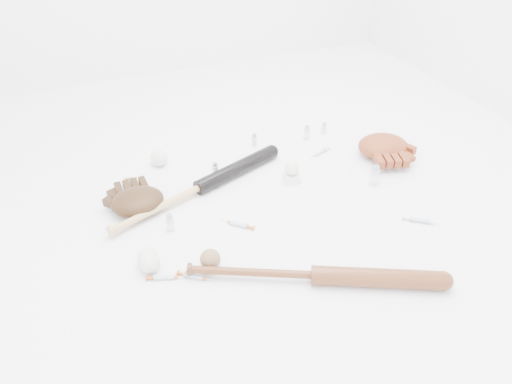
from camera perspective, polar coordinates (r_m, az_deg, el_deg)
name	(u,v)px	position (r m, az deg, el deg)	size (l,w,h in m)	color
bat_dark	(200,187)	(2.06, -6.47, 0.53)	(0.87, 0.06, 0.06)	black
bat_wood	(314,275)	(1.67, 6.66, -9.41)	(0.89, 0.06, 0.06)	brown
glove_dark	(137,201)	(2.00, -13.41, -1.02)	(0.25, 0.25, 0.09)	#321E0E
glove_tan	(383,146)	(2.36, 14.32, 5.12)	(0.27, 0.27, 0.10)	maroon
trading_card	(131,183)	(2.19, -14.14, 1.03)	(0.06, 0.08, 0.00)	gold
pedestal	(292,178)	(2.13, 4.09, 1.65)	(0.06, 0.06, 0.04)	white
baseball_on_pedestal	(292,168)	(2.11, 4.15, 2.75)	(0.06, 0.06, 0.06)	silver
baseball_left	(147,256)	(1.76, -12.35, -7.20)	(0.07, 0.07, 0.07)	silver
baseball_upper	(159,158)	(2.26, -11.01, 3.84)	(0.08, 0.08, 0.08)	silver
baseball_mid	(150,263)	(1.73, -12.05, -7.95)	(0.07, 0.07, 0.07)	silver
baseball_aged	(210,259)	(1.72, -5.25, -7.64)	(0.07, 0.07, 0.07)	brown
syringe_0	(194,276)	(1.70, -7.12, -9.54)	(0.14, 0.02, 0.02)	#ADBCC6
syringe_1	(239,224)	(1.89, -1.99, -3.71)	(0.15, 0.03, 0.02)	#ADBCC6
syringe_2	(241,165)	(2.23, -1.77, 3.13)	(0.13, 0.02, 0.02)	#ADBCC6
syringe_3	(420,220)	(2.01, 18.28, -3.08)	(0.16, 0.03, 0.02)	#ADBCC6
syringe_4	(320,152)	(2.34, 7.32, 4.52)	(0.14, 0.02, 0.02)	#ADBCC6
syringe_5	(165,277)	(1.71, -10.41, -9.57)	(0.15, 0.03, 0.02)	#ADBCC6
vial_0	(307,133)	(2.44, 5.82, 6.78)	(0.03, 0.03, 0.07)	silver
vial_1	(254,140)	(2.37, -0.19, 5.98)	(0.02, 0.02, 0.06)	silver
vial_2	(215,170)	(2.16, -4.69, 2.56)	(0.03, 0.03, 0.07)	silver
vial_3	(375,175)	(2.15, 13.40, 1.89)	(0.04, 0.04, 0.09)	silver
vial_4	(170,222)	(1.88, -9.79, -3.45)	(0.03, 0.03, 0.07)	silver
vial_5	(324,128)	(2.50, 7.78, 7.24)	(0.02, 0.02, 0.06)	silver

